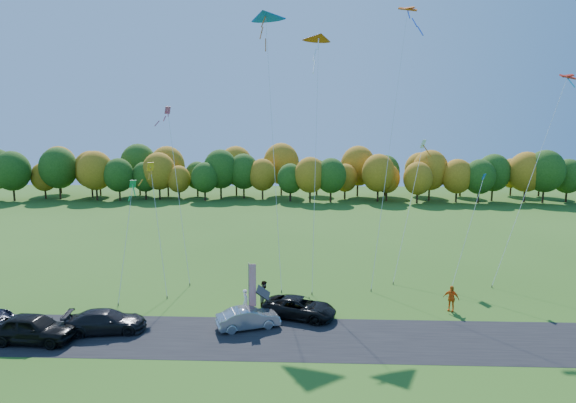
{
  "coord_description": "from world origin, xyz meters",
  "views": [
    {
      "loc": [
        1.39,
        -29.97,
        12.29
      ],
      "look_at": [
        0.0,
        6.0,
        7.0
      ],
      "focal_mm": 28.0,
      "sensor_mm": 36.0,
      "label": 1
    }
  ],
  "objects_px": {
    "black_suv": "(300,307)",
    "feather_flag": "(252,285)",
    "silver_sedan": "(248,318)",
    "person_east": "(451,298)"
  },
  "relations": [
    {
      "from": "black_suv",
      "to": "silver_sedan",
      "type": "distance_m",
      "value": 3.78
    },
    {
      "from": "black_suv",
      "to": "feather_flag",
      "type": "distance_m",
      "value": 3.66
    },
    {
      "from": "black_suv",
      "to": "silver_sedan",
      "type": "bearing_deg",
      "value": 137.55
    },
    {
      "from": "feather_flag",
      "to": "person_east",
      "type": "bearing_deg",
      "value": 7.95
    },
    {
      "from": "silver_sedan",
      "to": "person_east",
      "type": "xyz_separation_m",
      "value": [
        13.96,
        3.4,
        0.25
      ]
    },
    {
      "from": "silver_sedan",
      "to": "feather_flag",
      "type": "height_order",
      "value": "feather_flag"
    },
    {
      "from": "silver_sedan",
      "to": "person_east",
      "type": "height_order",
      "value": "person_east"
    },
    {
      "from": "black_suv",
      "to": "feather_flag",
      "type": "bearing_deg",
      "value": 115.21
    },
    {
      "from": "person_east",
      "to": "feather_flag",
      "type": "relative_size",
      "value": 0.47
    },
    {
      "from": "silver_sedan",
      "to": "person_east",
      "type": "distance_m",
      "value": 14.37
    }
  ]
}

